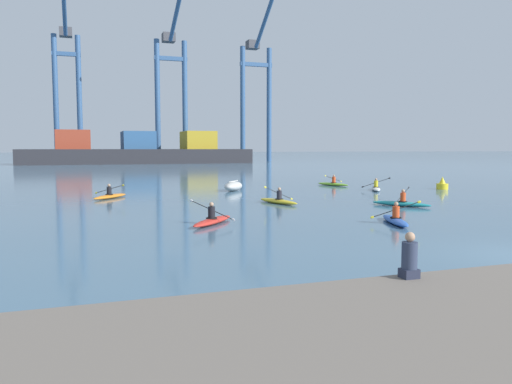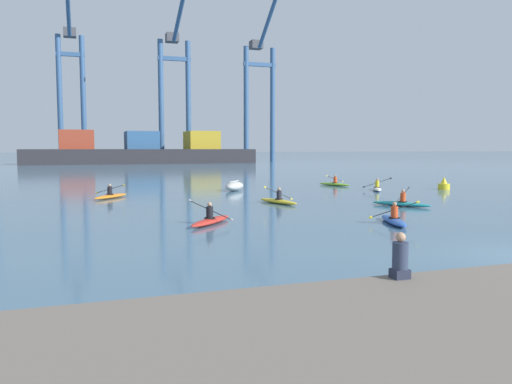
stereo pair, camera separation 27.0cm
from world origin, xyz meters
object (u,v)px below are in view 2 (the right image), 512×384
Objects in this scene: kayak_white at (377,188)px; seated_onlooker at (400,258)px; kayak_blue at (394,220)px; kayak_red at (211,220)px; kayak_lime at (334,184)px; gantry_crane_east at (260,83)px; capsized_dinghy at (234,186)px; kayak_orange at (111,196)px; kayak_teal at (401,203)px; kayak_yellow at (278,201)px; gantry_crane_east_mid at (175,82)px; container_barge at (142,152)px; channel_buoy at (444,185)px; gantry_crane_west_mid at (71,79)px.

seated_onlooker is (-15.61, -25.59, 0.98)m from kayak_white.
kayak_blue is 7.87m from kayak_red.
gantry_crane_east is at bearing 75.20° from kayak_lime.
kayak_white is (10.39, -3.35, -0.18)m from capsized_dinghy.
kayak_orange is at bearing -115.37° from gantry_crane_east.
gantry_crane_east is 12.11× the size of kayak_white.
gantry_crane_east is 98.08m from kayak_teal.
kayak_yellow is (-0.10, -9.43, -0.18)m from capsized_dinghy.
gantry_crane_east_mid is 11.43× the size of kayak_orange.
kayak_lime is at bearing 15.39° from kayak_orange.
kayak_teal is at bearing -92.26° from gantry_crane_east_mid.
container_barge reaches higher than kayak_white.
gantry_crane_east_mid is 100.55m from kayak_blue.
channel_buoy is at bearing 18.41° from kayak_yellow.
gantry_crane_west_mid is at bearing 97.76° from kayak_blue.
gantry_crane_east is 87.42m from channel_buoy.
gantry_crane_east is at bearing 80.40° from channel_buoy.
gantry_crane_east_mid reaches higher than kayak_orange.
kayak_orange is (3.55, -90.77, -18.66)m from gantry_crane_west_mid.
capsized_dinghy is 0.84× the size of kayak_white.
gantry_crane_east is 116.09m from seated_onlooker.
channel_buoy is at bearing 28.79° from kayak_red.
kayak_blue is 22.11m from kayak_lime.
kayak_yellow is 15.11m from kayak_lime.
kayak_lime is (9.72, 11.57, 0.00)m from kayak_yellow.
kayak_white reaches higher than kayak_blue.
gantry_crane_east_mid is 87.14m from kayak_orange.
kayak_orange is at bearing -87.76° from gantry_crane_west_mid.
kayak_white is (-5.60, 0.72, -0.19)m from channel_buoy.
kayak_blue is (-28.54, -98.67, -18.69)m from gantry_crane_east.
gantry_crane_west_mid reaches higher than kayak_lime.
container_barge is 89.02m from kayak_red.
gantry_crane_east is at bearing 75.36° from kayak_teal.
gantry_crane_east_mid is 38.89× the size of seated_onlooker.
kayak_blue is (1.69, -18.50, -0.18)m from capsized_dinghy.
kayak_yellow reaches higher than kayak_lime.
seated_onlooker reaches higher than channel_buoy.
seated_onlooker is at bearing -108.00° from gantry_crane_east.
kayak_yellow is (-16.09, -5.36, -0.19)m from channel_buoy.
kayak_teal is 10.63m from kayak_white.
kayak_orange is (-10.92, 15.45, 0.00)m from kayak_blue.
gantry_crane_east is (29.14, 7.49, 16.45)m from container_barge.
kayak_yellow is 9.24m from kayak_blue.
channel_buoy reaches higher than capsized_dinghy.
container_barge is at bearing 82.24° from kayak_orange.
capsized_dinghy is at bearing 18.30° from kayak_orange.
container_barge reaches higher than seated_onlooker.
seated_onlooker is at bearing -81.18° from kayak_orange.
kayak_orange is (-9.13, 6.38, 0.00)m from kayak_yellow.
gantry_crane_east is (43.01, -7.54, 0.03)m from gantry_crane_west_mid.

